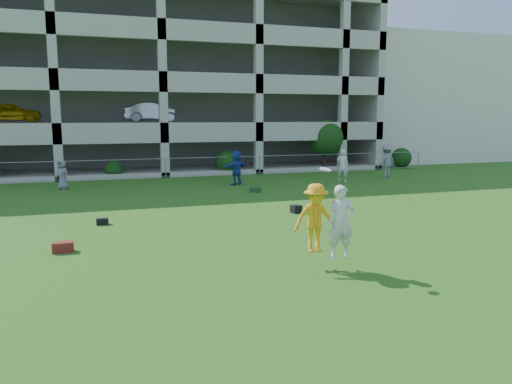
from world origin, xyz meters
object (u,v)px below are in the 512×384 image
object	(u,v)px
stucco_building	(406,101)
bystander_e	(343,166)
crate_d	(296,209)
bystander_d	(236,168)
bystander_f	(386,161)
frisbee_contest	(323,219)
bystander_c	(62,175)
parking_garage	(147,85)

from	to	relation	value
stucco_building	bystander_e	xyz separation A→B (m)	(-13.81, -14.17, -4.07)
stucco_building	crate_d	distance (m)	29.87
stucco_building	bystander_d	bearing A→B (deg)	-145.96
stucco_building	bystander_d	size ratio (longest dim) A/B	8.62
stucco_building	bystander_f	xyz separation A→B (m)	(-10.26, -13.05, -4.01)
stucco_building	frisbee_contest	bearing A→B (deg)	-127.59
crate_d	stucco_building	bearing A→B (deg)	47.70
bystander_d	frisbee_contest	world-z (taller)	frisbee_contest
stucco_building	bystander_c	xyz separation A→B (m)	(-28.65, -12.49, -4.25)
parking_garage	frisbee_contest	bearing A→B (deg)	-87.92
frisbee_contest	bystander_f	bearing A→B (deg)	52.91
bystander_f	frisbee_contest	bearing A→B (deg)	43.32
bystander_f	parking_garage	bearing A→B (deg)	-54.58
parking_garage	bystander_d	bearing A→B (deg)	-76.23
bystander_d	crate_d	xyz separation A→B (m)	(-0.02, -8.41, -0.78)
frisbee_contest	parking_garage	distance (m)	28.69
bystander_c	frisbee_contest	distance (m)	17.41
stucco_building	bystander_f	size ratio (longest dim) A/B	8.08
bystander_c	crate_d	xyz separation A→B (m)	(8.82, -9.31, -0.60)
crate_d	frisbee_contest	world-z (taller)	frisbee_contest
bystander_c	bystander_d	xyz separation A→B (m)	(8.84, -0.90, 0.18)
stucco_building	parking_garage	xyz separation A→B (m)	(-23.02, -0.30, 1.01)
frisbee_contest	crate_d	bearing A→B (deg)	72.33
bystander_c	bystander_e	xyz separation A→B (m)	(14.85, -1.68, 0.17)
stucco_building	parking_garage	size ratio (longest dim) A/B	0.53
frisbee_contest	parking_garage	xyz separation A→B (m)	(-1.03, 28.27, 4.78)
parking_garage	bystander_c	bearing A→B (deg)	-114.81
crate_d	parking_garage	world-z (taller)	parking_garage
bystander_c	parking_garage	world-z (taller)	parking_garage
crate_d	bystander_e	bearing A→B (deg)	51.69
bystander_c	bystander_e	world-z (taller)	bystander_e
stucco_building	bystander_c	world-z (taller)	stucco_building
bystander_c	bystander_d	world-z (taller)	bystander_d
bystander_e	stucco_building	bearing A→B (deg)	-97.80
bystander_c	frisbee_contest	bearing A→B (deg)	-26.30
bystander_d	crate_d	distance (m)	8.45
bystander_e	parking_garage	size ratio (longest dim) A/B	0.06
bystander_c	stucco_building	bearing A→B (deg)	64.76
bystander_e	parking_garage	world-z (taller)	parking_garage
stucco_building	parking_garage	bearing A→B (deg)	-179.25
frisbee_contest	bystander_e	bearing A→B (deg)	60.39
bystander_f	parking_garage	distance (m)	18.73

